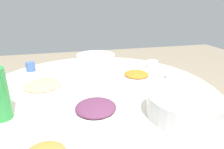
{
  "coord_description": "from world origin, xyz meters",
  "views": [
    {
      "loc": [
        0.96,
        -0.14,
        1.2
      ],
      "look_at": [
        -0.03,
        0.1,
        0.82
      ],
      "focal_mm": 30.94,
      "sensor_mm": 36.0,
      "label": 1
    }
  ],
  "objects_px": {
    "rice_bowl": "(184,105)",
    "tea_cup_near": "(172,75)",
    "dish_shrimp": "(43,87)",
    "tea_cup_side": "(152,64)",
    "round_dining_table": "(96,102)",
    "tea_cup_far": "(31,67)",
    "dish_eggplant": "(96,109)",
    "dish_stirfry": "(136,75)",
    "soup_bowl": "(96,60)"
  },
  "relations": [
    {
      "from": "dish_stirfry",
      "to": "dish_eggplant",
      "type": "xyz_separation_m",
      "value": [
        0.35,
        -0.31,
        0.0
      ]
    },
    {
      "from": "rice_bowl",
      "to": "soup_bowl",
      "type": "bearing_deg",
      "value": -163.33
    },
    {
      "from": "rice_bowl",
      "to": "dish_shrimp",
      "type": "bearing_deg",
      "value": -124.04
    },
    {
      "from": "soup_bowl",
      "to": "dish_eggplant",
      "type": "relative_size",
      "value": 1.18
    },
    {
      "from": "tea_cup_near",
      "to": "tea_cup_far",
      "type": "bearing_deg",
      "value": -112.3
    },
    {
      "from": "rice_bowl",
      "to": "tea_cup_near",
      "type": "distance_m",
      "value": 0.42
    },
    {
      "from": "dish_stirfry",
      "to": "soup_bowl",
      "type": "bearing_deg",
      "value": -150.66
    },
    {
      "from": "round_dining_table",
      "to": "tea_cup_far",
      "type": "bearing_deg",
      "value": -135.93
    },
    {
      "from": "tea_cup_side",
      "to": "tea_cup_near",
      "type": "bearing_deg",
      "value": 5.52
    },
    {
      "from": "dish_shrimp",
      "to": "tea_cup_side",
      "type": "height_order",
      "value": "tea_cup_side"
    },
    {
      "from": "round_dining_table",
      "to": "tea_cup_near",
      "type": "xyz_separation_m",
      "value": [
        -0.05,
        0.48,
        0.11
      ]
    },
    {
      "from": "round_dining_table",
      "to": "tea_cup_far",
      "type": "relative_size",
      "value": 21.24
    },
    {
      "from": "dish_eggplant",
      "to": "tea_cup_near",
      "type": "distance_m",
      "value": 0.6
    },
    {
      "from": "round_dining_table",
      "to": "rice_bowl",
      "type": "xyz_separation_m",
      "value": [
        0.34,
        0.32,
        0.13
      ]
    },
    {
      "from": "dish_eggplant",
      "to": "dish_stirfry",
      "type": "bearing_deg",
      "value": 137.82
    },
    {
      "from": "dish_shrimp",
      "to": "rice_bowl",
      "type": "bearing_deg",
      "value": 55.96
    },
    {
      "from": "tea_cup_far",
      "to": "dish_shrimp",
      "type": "bearing_deg",
      "value": 17.68
    },
    {
      "from": "dish_shrimp",
      "to": "tea_cup_side",
      "type": "relative_size",
      "value": 3.32
    },
    {
      "from": "rice_bowl",
      "to": "dish_stirfry",
      "type": "height_order",
      "value": "rice_bowl"
    },
    {
      "from": "tea_cup_near",
      "to": "tea_cup_far",
      "type": "xyz_separation_m",
      "value": [
        -0.36,
        -0.88,
        0.0
      ]
    },
    {
      "from": "dish_stirfry",
      "to": "tea_cup_far",
      "type": "bearing_deg",
      "value": -114.16
    },
    {
      "from": "tea_cup_side",
      "to": "rice_bowl",
      "type": "bearing_deg",
      "value": -13.28
    },
    {
      "from": "dish_shrimp",
      "to": "tea_cup_side",
      "type": "distance_m",
      "value": 0.78
    },
    {
      "from": "rice_bowl",
      "to": "tea_cup_far",
      "type": "height_order",
      "value": "rice_bowl"
    },
    {
      "from": "tea_cup_near",
      "to": "tea_cup_far",
      "type": "relative_size",
      "value": 1.05
    },
    {
      "from": "dish_eggplant",
      "to": "tea_cup_side",
      "type": "height_order",
      "value": "tea_cup_side"
    },
    {
      "from": "rice_bowl",
      "to": "tea_cup_side",
      "type": "distance_m",
      "value": 0.64
    },
    {
      "from": "rice_bowl",
      "to": "tea_cup_side",
      "type": "height_order",
      "value": "rice_bowl"
    },
    {
      "from": "rice_bowl",
      "to": "dish_stirfry",
      "type": "distance_m",
      "value": 0.45
    },
    {
      "from": "round_dining_table",
      "to": "dish_eggplant",
      "type": "xyz_separation_m",
      "value": [
        0.24,
        -0.04,
        0.1
      ]
    },
    {
      "from": "dish_shrimp",
      "to": "dish_eggplant",
      "type": "distance_m",
      "value": 0.38
    },
    {
      "from": "rice_bowl",
      "to": "tea_cup_near",
      "type": "xyz_separation_m",
      "value": [
        -0.39,
        0.17,
        -0.02
      ]
    },
    {
      "from": "round_dining_table",
      "to": "soup_bowl",
      "type": "height_order",
      "value": "soup_bowl"
    },
    {
      "from": "rice_bowl",
      "to": "dish_eggplant",
      "type": "bearing_deg",
      "value": -106.42
    },
    {
      "from": "soup_bowl",
      "to": "dish_eggplant",
      "type": "height_order",
      "value": "soup_bowl"
    },
    {
      "from": "rice_bowl",
      "to": "tea_cup_far",
      "type": "relative_size",
      "value": 4.93
    },
    {
      "from": "round_dining_table",
      "to": "rice_bowl",
      "type": "height_order",
      "value": "rice_bowl"
    },
    {
      "from": "rice_bowl",
      "to": "tea_cup_near",
      "type": "relative_size",
      "value": 4.68
    },
    {
      "from": "dish_shrimp",
      "to": "dish_eggplant",
      "type": "relative_size",
      "value": 1.01
    },
    {
      "from": "tea_cup_near",
      "to": "tea_cup_far",
      "type": "distance_m",
      "value": 0.95
    },
    {
      "from": "round_dining_table",
      "to": "dish_shrimp",
      "type": "distance_m",
      "value": 0.3
    },
    {
      "from": "dish_eggplant",
      "to": "tea_cup_near",
      "type": "relative_size",
      "value": 3.72
    },
    {
      "from": "round_dining_table",
      "to": "tea_cup_side",
      "type": "relative_size",
      "value": 17.76
    },
    {
      "from": "rice_bowl",
      "to": "tea_cup_side",
      "type": "xyz_separation_m",
      "value": [
        -0.62,
        0.15,
        -0.02
      ]
    },
    {
      "from": "tea_cup_far",
      "to": "tea_cup_side",
      "type": "height_order",
      "value": "tea_cup_far"
    },
    {
      "from": "tea_cup_side",
      "to": "dish_eggplant",
      "type": "bearing_deg",
      "value": -44.07
    },
    {
      "from": "dish_stirfry",
      "to": "tea_cup_far",
      "type": "distance_m",
      "value": 0.73
    },
    {
      "from": "tea_cup_far",
      "to": "round_dining_table",
      "type": "bearing_deg",
      "value": 44.07
    },
    {
      "from": "round_dining_table",
      "to": "dish_eggplant",
      "type": "bearing_deg",
      "value": -9.27
    },
    {
      "from": "soup_bowl",
      "to": "dish_shrimp",
      "type": "distance_m",
      "value": 0.54
    }
  ]
}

